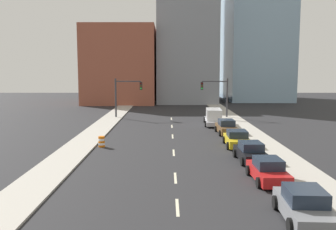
{
  "coord_description": "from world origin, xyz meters",
  "views": [
    {
      "loc": [
        -0.47,
        -8.4,
        6.83
      ],
      "look_at": [
        -0.36,
        29.24,
        2.2
      ],
      "focal_mm": 40.0,
      "sensor_mm": 36.0,
      "label": 1
    }
  ],
  "objects_px": {
    "traffic_signal_right": "(218,92)",
    "sedan_brown": "(225,127)",
    "sedan_gray": "(303,206)",
    "sedan_red": "(267,171)",
    "traffic_signal_left": "(123,92)",
    "traffic_barrel": "(101,142)",
    "sedan_black": "(250,152)",
    "box_truck_silver": "(213,117)",
    "sedan_yellow": "(236,139)"
  },
  "relations": [
    {
      "from": "traffic_barrel",
      "to": "sedan_red",
      "type": "distance_m",
      "value": 15.68
    },
    {
      "from": "traffic_signal_left",
      "to": "sedan_yellow",
      "type": "distance_m",
      "value": 23.36
    },
    {
      "from": "traffic_barrel",
      "to": "sedan_black",
      "type": "height_order",
      "value": "sedan_black"
    },
    {
      "from": "sedan_gray",
      "to": "sedan_red",
      "type": "bearing_deg",
      "value": 93.67
    },
    {
      "from": "traffic_signal_left",
      "to": "sedan_brown",
      "type": "bearing_deg",
      "value": -46.66
    },
    {
      "from": "traffic_barrel",
      "to": "sedan_black",
      "type": "bearing_deg",
      "value": -23.06
    },
    {
      "from": "traffic_signal_right",
      "to": "traffic_barrel",
      "type": "relative_size",
      "value": 5.82
    },
    {
      "from": "sedan_black",
      "to": "sedan_brown",
      "type": "height_order",
      "value": "sedan_brown"
    },
    {
      "from": "traffic_signal_right",
      "to": "sedan_yellow",
      "type": "distance_m",
      "value": 19.86
    },
    {
      "from": "traffic_signal_right",
      "to": "sedan_red",
      "type": "xyz_separation_m",
      "value": [
        -1.04,
        -30.05,
        -2.92
      ]
    },
    {
      "from": "traffic_signal_left",
      "to": "sedan_red",
      "type": "bearing_deg",
      "value": -67.71
    },
    {
      "from": "traffic_barrel",
      "to": "sedan_black",
      "type": "relative_size",
      "value": 0.22
    },
    {
      "from": "traffic_signal_right",
      "to": "box_truck_silver",
      "type": "height_order",
      "value": "traffic_signal_right"
    },
    {
      "from": "traffic_barrel",
      "to": "sedan_gray",
      "type": "distance_m",
      "value": 20.16
    },
    {
      "from": "traffic_signal_left",
      "to": "sedan_gray",
      "type": "xyz_separation_m",
      "value": [
        12.35,
        -36.13,
        -2.88
      ]
    },
    {
      "from": "traffic_signal_right",
      "to": "sedan_gray",
      "type": "relative_size",
      "value": 1.21
    },
    {
      "from": "traffic_signal_left",
      "to": "traffic_barrel",
      "type": "distance_m",
      "value": 20.17
    },
    {
      "from": "sedan_yellow",
      "to": "sedan_brown",
      "type": "height_order",
      "value": "sedan_brown"
    },
    {
      "from": "traffic_signal_right",
      "to": "sedan_yellow",
      "type": "bearing_deg",
      "value": -92.97
    },
    {
      "from": "sedan_gray",
      "to": "traffic_signal_left",
      "type": "bearing_deg",
      "value": 112.25
    },
    {
      "from": "sedan_yellow",
      "to": "sedan_brown",
      "type": "xyz_separation_m",
      "value": [
        0.06,
        6.47,
        0.03
      ]
    },
    {
      "from": "traffic_signal_right",
      "to": "sedan_brown",
      "type": "relative_size",
      "value": 1.2
    },
    {
      "from": "traffic_signal_left",
      "to": "traffic_signal_right",
      "type": "distance_m",
      "value": 13.36
    },
    {
      "from": "box_truck_silver",
      "to": "traffic_signal_right",
      "type": "bearing_deg",
      "value": 80.48
    },
    {
      "from": "traffic_signal_right",
      "to": "sedan_gray",
      "type": "xyz_separation_m",
      "value": [
        -1.01,
        -36.13,
        -2.88
      ]
    },
    {
      "from": "sedan_brown",
      "to": "box_truck_silver",
      "type": "relative_size",
      "value": 0.76
    },
    {
      "from": "traffic_signal_left",
      "to": "sedan_gray",
      "type": "height_order",
      "value": "traffic_signal_left"
    },
    {
      "from": "traffic_signal_left",
      "to": "sedan_black",
      "type": "distance_m",
      "value": 28.09
    },
    {
      "from": "traffic_barrel",
      "to": "sedan_brown",
      "type": "height_order",
      "value": "sedan_brown"
    },
    {
      "from": "traffic_signal_left",
      "to": "traffic_barrel",
      "type": "bearing_deg",
      "value": -89.02
    },
    {
      "from": "traffic_signal_left",
      "to": "traffic_signal_right",
      "type": "height_order",
      "value": "same"
    },
    {
      "from": "sedan_red",
      "to": "sedan_gray",
      "type": "bearing_deg",
      "value": -90.66
    },
    {
      "from": "sedan_gray",
      "to": "sedan_red",
      "type": "distance_m",
      "value": 6.07
    },
    {
      "from": "traffic_barrel",
      "to": "sedan_gray",
      "type": "xyz_separation_m",
      "value": [
        12.01,
        -16.2,
        0.22
      ]
    },
    {
      "from": "traffic_signal_right",
      "to": "sedan_brown",
      "type": "bearing_deg",
      "value": -94.17
    },
    {
      "from": "sedan_black",
      "to": "traffic_barrel",
      "type": "bearing_deg",
      "value": 155.02
    },
    {
      "from": "sedan_gray",
      "to": "sedan_red",
      "type": "xyz_separation_m",
      "value": [
        -0.03,
        6.07,
        -0.04
      ]
    },
    {
      "from": "sedan_red",
      "to": "box_truck_silver",
      "type": "relative_size",
      "value": 0.7
    },
    {
      "from": "traffic_signal_left",
      "to": "sedan_black",
      "type": "height_order",
      "value": "traffic_signal_left"
    },
    {
      "from": "box_truck_silver",
      "to": "sedan_red",
      "type": "bearing_deg",
      "value": -85.39
    },
    {
      "from": "sedan_black",
      "to": "sedan_gray",
      "type": "bearing_deg",
      "value": -92.01
    },
    {
      "from": "traffic_signal_right",
      "to": "sedan_black",
      "type": "bearing_deg",
      "value": -92.27
    },
    {
      "from": "traffic_signal_left",
      "to": "sedan_gray",
      "type": "distance_m",
      "value": 38.29
    },
    {
      "from": "traffic_signal_left",
      "to": "box_truck_silver",
      "type": "height_order",
      "value": "traffic_signal_left"
    },
    {
      "from": "traffic_signal_left",
      "to": "sedan_brown",
      "type": "distance_m",
      "value": 18.3
    },
    {
      "from": "traffic_signal_right",
      "to": "sedan_black",
      "type": "distance_m",
      "value": 25.24
    },
    {
      "from": "traffic_signal_right",
      "to": "sedan_red",
      "type": "height_order",
      "value": "traffic_signal_right"
    },
    {
      "from": "sedan_gray",
      "to": "sedan_red",
      "type": "relative_size",
      "value": 1.06
    },
    {
      "from": "traffic_signal_right",
      "to": "sedan_brown",
      "type": "height_order",
      "value": "traffic_signal_right"
    },
    {
      "from": "traffic_barrel",
      "to": "box_truck_silver",
      "type": "bearing_deg",
      "value": 48.82
    }
  ]
}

